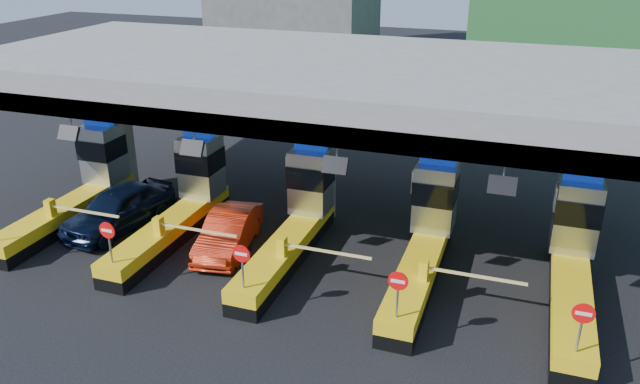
% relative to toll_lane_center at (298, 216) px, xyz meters
% --- Properties ---
extents(ground, '(120.00, 120.00, 0.00)m').
position_rel_toll_lane_center_xyz_m(ground, '(-0.00, -0.28, -1.40)').
color(ground, black).
rests_on(ground, ground).
extents(toll_canopy, '(28.00, 12.09, 7.00)m').
position_rel_toll_lane_center_xyz_m(toll_canopy, '(-0.00, 2.59, 4.74)').
color(toll_canopy, slate).
rests_on(toll_canopy, ground).
extents(toll_lane_far_left, '(4.43, 8.00, 4.16)m').
position_rel_toll_lane_center_xyz_m(toll_lane_far_left, '(-10.00, 0.00, 0.00)').
color(toll_lane_far_left, black).
rests_on(toll_lane_far_left, ground).
extents(toll_lane_left, '(4.43, 8.00, 4.16)m').
position_rel_toll_lane_center_xyz_m(toll_lane_left, '(-5.00, 0.00, 0.00)').
color(toll_lane_left, black).
rests_on(toll_lane_left, ground).
extents(toll_lane_center, '(4.43, 8.00, 4.16)m').
position_rel_toll_lane_center_xyz_m(toll_lane_center, '(0.00, 0.00, 0.00)').
color(toll_lane_center, black).
rests_on(toll_lane_center, ground).
extents(toll_lane_right, '(4.43, 8.00, 4.16)m').
position_rel_toll_lane_center_xyz_m(toll_lane_right, '(5.00, 0.00, 0.00)').
color(toll_lane_right, black).
rests_on(toll_lane_right, ground).
extents(toll_lane_far_right, '(4.43, 8.00, 4.16)m').
position_rel_toll_lane_center_xyz_m(toll_lane_far_right, '(10.00, 0.00, 0.00)').
color(toll_lane_far_right, black).
rests_on(toll_lane_far_right, ground).
extents(van, '(3.00, 5.56, 1.80)m').
position_rel_toll_lane_center_xyz_m(van, '(-7.71, -0.78, -0.50)').
color(van, black).
rests_on(van, ground).
extents(red_car, '(2.28, 4.76, 1.50)m').
position_rel_toll_lane_center_xyz_m(red_car, '(-2.51, -1.02, -0.64)').
color(red_car, '#B1240D').
rests_on(red_car, ground).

